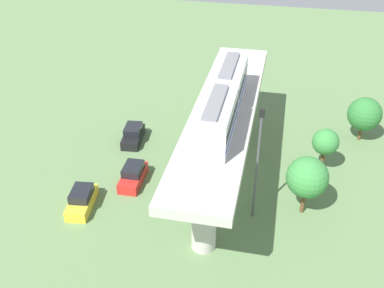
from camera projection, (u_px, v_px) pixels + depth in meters
name	position (u px, v px, depth m)	size (l,w,h in m)	color
ground_plane	(222.00, 177.00, 42.62)	(120.00, 120.00, 0.00)	#5B7A4C
viaduct	(224.00, 125.00, 39.51)	(5.20, 28.00, 7.64)	#B7B2AA
train	(222.00, 100.00, 36.17)	(2.64, 13.55, 3.24)	silver
parked_car_red	(133.00, 175.00, 41.67)	(1.92, 4.25, 1.76)	red
parked_car_black	(133.00, 135.00, 47.72)	(2.22, 4.36, 1.76)	black
parked_car_yellow	(82.00, 200.00, 38.66)	(2.31, 4.39, 1.76)	yellow
tree_near_viaduct	(307.00, 177.00, 36.55)	(3.49, 3.49, 5.42)	brown
tree_mid_lot	(365.00, 114.00, 46.70)	(3.52, 3.52, 4.87)	brown
tree_far_corner	(326.00, 142.00, 41.83)	(2.51, 2.51, 4.54)	brown
signal_post	(258.00, 161.00, 35.04)	(0.44, 0.28, 10.24)	#4C4C51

